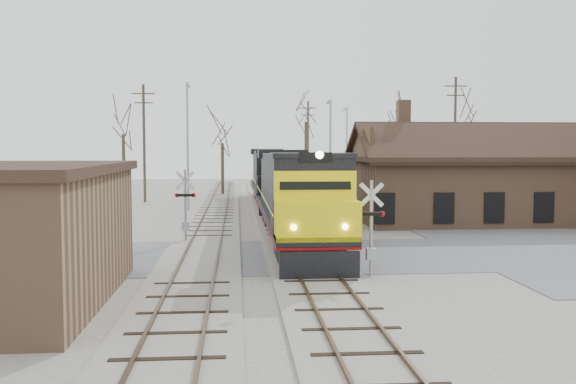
% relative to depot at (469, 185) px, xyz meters
% --- Properties ---
extents(ground, '(140.00, 140.00, 0.00)m').
position_rel_depot_xyz_m(ground, '(-11.99, -12.00, -2.41)').
color(ground, '#AAA499').
rests_on(ground, ground).
extents(road, '(60.00, 9.00, 0.03)m').
position_rel_depot_xyz_m(road, '(-11.99, -12.00, -2.39)').
color(road, '#5C5C60').
rests_on(road, ground).
extents(track_main, '(3.40, 90.00, 0.24)m').
position_rel_depot_xyz_m(track_main, '(-11.99, 3.00, -2.34)').
color(track_main, '#AAA499').
rests_on(track_main, ground).
extents(track_siding, '(3.40, 90.00, 0.24)m').
position_rel_depot_xyz_m(track_siding, '(-16.49, 3.00, -2.34)').
color(track_siding, '#AAA499').
rests_on(track_siding, ground).
extents(depot, '(15.20, 9.31, 7.90)m').
position_rel_depot_xyz_m(depot, '(0.00, 0.00, 0.00)').
color(depot, '#8C6448').
rests_on(depot, ground).
extents(locomotive_lead, '(3.12, 20.90, 4.64)m').
position_rel_depot_xyz_m(locomotive_lead, '(-11.99, -7.76, 0.03)').
color(locomotive_lead, black).
rests_on(locomotive_lead, ground).
extents(locomotive_trailing, '(3.12, 20.90, 4.39)m').
position_rel_depot_xyz_m(locomotive_trailing, '(-11.99, 13.41, 0.03)').
color(locomotive_trailing, black).
rests_on(locomotive_trailing, ground).
extents(crossbuck_near, '(1.01, 0.31, 3.58)m').
position_rel_depot_xyz_m(crossbuck_near, '(-9.91, -16.56, -0.70)').
color(crossbuck_near, '#A5A8AD').
rests_on(crossbuck_near, ground).
extents(crossbuck_far, '(1.06, 0.28, 3.71)m').
position_rel_depot_xyz_m(crossbuck_far, '(-17.52, -7.72, -0.64)').
color(crossbuck_far, '#A5A8AD').
rests_on(crossbuck_far, ground).
extents(streetlight_a, '(0.25, 2.04, 9.69)m').
position_rel_depot_xyz_m(streetlight_a, '(-18.62, 8.84, 2.98)').
color(streetlight_a, '#A5A8AD').
rests_on(streetlight_a, ground).
extents(streetlight_b, '(0.25, 2.04, 8.76)m').
position_rel_depot_xyz_m(streetlight_b, '(-7.23, 12.50, 2.51)').
color(streetlight_b, '#A5A8AD').
rests_on(streetlight_b, ground).
extents(streetlight_c, '(0.25, 2.04, 8.92)m').
position_rel_depot_xyz_m(streetlight_c, '(-3.64, 25.41, 2.59)').
color(streetlight_c, '#A5A8AD').
rests_on(streetlight_c, ground).
extents(utility_pole_a, '(2.00, 0.24, 10.25)m').
position_rel_depot_xyz_m(utility_pole_a, '(-22.96, 16.59, 2.95)').
color(utility_pole_a, '#382D23').
rests_on(utility_pole_a, ground).
extents(utility_pole_b, '(2.00, 0.24, 10.18)m').
position_rel_depot_xyz_m(utility_pole_b, '(-6.58, 34.87, 2.91)').
color(utility_pole_b, '#382D23').
rests_on(utility_pole_b, ground).
extents(utility_pole_c, '(2.00, 0.24, 10.95)m').
position_rel_depot_xyz_m(utility_pole_c, '(4.19, 15.02, 3.30)').
color(utility_pole_c, '#382D23').
rests_on(utility_pole_c, ground).
extents(tree_a, '(4.04, 4.04, 9.89)m').
position_rel_depot_xyz_m(tree_a, '(-25.68, 22.07, 4.63)').
color(tree_a, '#382D23').
rests_on(tree_a, ground).
extents(tree_b, '(3.48, 3.48, 8.53)m').
position_rel_depot_xyz_m(tree_b, '(-16.37, 24.77, 3.66)').
color(tree_b, '#382D23').
rests_on(tree_b, ground).
extents(tree_c, '(5.29, 5.29, 12.96)m').
position_rel_depot_xyz_m(tree_c, '(-6.52, 37.91, 6.83)').
color(tree_c, '#382D23').
rests_on(tree_c, ground).
extents(tree_d, '(4.73, 4.73, 11.58)m').
position_rel_depot_xyz_m(tree_d, '(2.44, 30.78, 5.84)').
color(tree_d, '#382D23').
rests_on(tree_d, ground).
extents(tree_e, '(4.53, 4.53, 11.11)m').
position_rel_depot_xyz_m(tree_e, '(9.78, 26.45, 5.50)').
color(tree_e, '#382D23').
rests_on(tree_e, ground).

